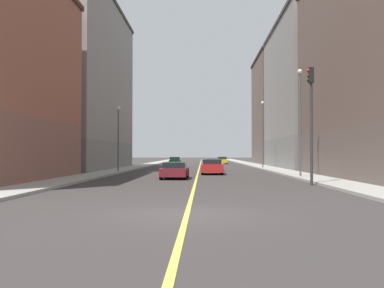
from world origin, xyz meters
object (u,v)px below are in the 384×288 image
at_px(building_left_mid, 315,95).
at_px(building_left_far, 285,111).
at_px(street_lamp_left_far, 263,128).
at_px(car_white, 213,165).
at_px(traffic_light_left_near, 311,110).
at_px(street_lamp_left_near, 300,112).
at_px(car_red, 212,167).
at_px(building_right_midblock, 73,85).
at_px(car_yellow, 222,160).
at_px(street_lamp_right_near, 118,131).
at_px(car_maroon, 175,171).
at_px(car_green, 175,161).

bearing_deg(building_left_mid, building_left_far, 90.00).
distance_m(street_lamp_left_far, car_white, 10.69).
xyz_separation_m(building_left_mid, traffic_light_left_near, (-7.90, -30.33, -4.86)).
bearing_deg(traffic_light_left_near, building_left_far, 81.15).
height_order(street_lamp_left_near, car_white, street_lamp_left_near).
bearing_deg(street_lamp_left_far, car_white, -129.73).
xyz_separation_m(street_lamp_left_far, car_red, (-6.51, -14.84, -4.33)).
relative_size(building_right_midblock, street_lamp_left_near, 3.17).
height_order(building_left_far, car_yellow, building_left_far).
bearing_deg(building_right_midblock, building_left_far, 40.80).
relative_size(street_lamp_left_near, car_yellow, 2.01).
distance_m(traffic_light_left_near, street_lamp_left_near, 7.62).
bearing_deg(car_white, car_red, -92.08).
height_order(building_left_mid, street_lamp_right_near, building_left_mid).
bearing_deg(building_left_far, street_lamp_left_near, -99.05).
height_order(traffic_light_left_near, car_red, traffic_light_left_near).
distance_m(traffic_light_left_near, car_white, 22.00).
xyz_separation_m(traffic_light_left_near, street_lamp_left_near, (1.01, 7.53, 0.58)).
xyz_separation_m(building_right_midblock, street_lamp_left_near, (22.48, -17.83, -4.89)).
distance_m(building_left_far, street_lamp_right_near, 40.71).
bearing_deg(car_red, street_lamp_right_near, 159.13).
relative_size(traffic_light_left_near, car_maroon, 1.70).
bearing_deg(car_white, building_right_midblock, 165.08).
height_order(building_left_far, car_red, building_left_far).
height_order(street_lamp_right_near, car_green, street_lamp_right_near).
height_order(street_lamp_right_near, car_maroon, street_lamp_right_near).
xyz_separation_m(car_yellow, car_red, (-2.64, -40.50, 0.02)).
relative_size(building_left_far, street_lamp_left_near, 2.30).
bearing_deg(car_green, car_white, -77.89).
distance_m(building_left_far, car_white, 33.56).
bearing_deg(building_right_midblock, car_maroon, -55.31).
height_order(street_lamp_right_near, car_red, street_lamp_right_near).
distance_m(car_green, car_red, 34.77).
relative_size(building_left_mid, building_right_midblock, 0.87).
distance_m(building_left_far, street_lamp_left_near, 43.93).
xyz_separation_m(street_lamp_left_near, street_lamp_left_far, (0.00, 21.01, 0.03)).
height_order(car_white, car_green, car_white).
height_order(building_left_mid, street_lamp_left_far, building_left_mid).
bearing_deg(car_green, traffic_light_left_near, -77.08).
bearing_deg(street_lamp_left_near, car_green, 106.55).
xyz_separation_m(building_left_mid, car_maroon, (-16.26, -23.89, -8.63)).
bearing_deg(street_lamp_right_near, building_right_midblock, 130.01).
xyz_separation_m(traffic_light_left_near, street_lamp_right_near, (-14.58, 17.16, -0.31)).
bearing_deg(street_lamp_right_near, car_maroon, -59.91).
height_order(building_right_midblock, car_white, building_right_midblock).
xyz_separation_m(building_right_midblock, car_yellow, (18.61, 28.84, -9.21)).
relative_size(building_left_mid, car_white, 5.38).
height_order(building_left_mid, building_left_far, building_left_far).
relative_size(traffic_light_left_near, car_yellow, 1.71).
bearing_deg(car_yellow, street_lamp_left_near, -85.27).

